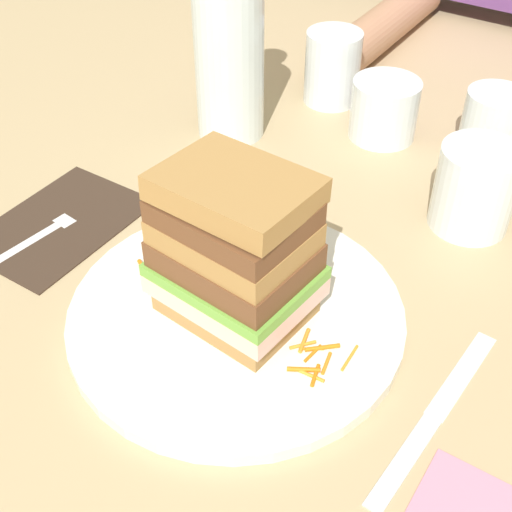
# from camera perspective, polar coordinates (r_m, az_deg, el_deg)

# --- Properties ---
(ground_plane) EXTENTS (3.00, 3.00, 0.00)m
(ground_plane) POSITION_cam_1_polar(r_m,az_deg,el_deg) (0.62, -1.01, -4.62)
(ground_plane) COLOR tan
(main_plate) EXTENTS (0.29, 0.29, 0.01)m
(main_plate) POSITION_cam_1_polar(r_m,az_deg,el_deg) (0.60, -1.56, -4.88)
(main_plate) COLOR white
(main_plate) RESTS_ON ground_plane
(sandwich) EXTENTS (0.13, 0.11, 0.14)m
(sandwich) POSITION_cam_1_polar(r_m,az_deg,el_deg) (0.56, -1.70, 0.41)
(sandwich) COLOR #A87A42
(sandwich) RESTS_ON main_plate
(carrot_shred_0) EXTENTS (0.03, 0.02, 0.00)m
(carrot_shred_0) POSITION_cam_1_polar(r_m,az_deg,el_deg) (0.64, -8.16, -1.17)
(carrot_shred_0) COLOR orange
(carrot_shred_0) RESTS_ON main_plate
(carrot_shred_1) EXTENTS (0.02, 0.01, 0.00)m
(carrot_shred_1) POSITION_cam_1_polar(r_m,az_deg,el_deg) (0.65, -7.57, -0.37)
(carrot_shred_1) COLOR orange
(carrot_shred_1) RESTS_ON main_plate
(carrot_shred_2) EXTENTS (0.02, 0.01, 0.00)m
(carrot_shred_2) POSITION_cam_1_polar(r_m,az_deg,el_deg) (0.63, -8.14, -1.68)
(carrot_shred_2) COLOR orange
(carrot_shred_2) RESTS_ON main_plate
(carrot_shred_3) EXTENTS (0.02, 0.02, 0.00)m
(carrot_shred_3) POSITION_cam_1_polar(r_m,az_deg,el_deg) (0.65, -6.07, -0.25)
(carrot_shred_3) COLOR orange
(carrot_shred_3) RESTS_ON main_plate
(carrot_shred_4) EXTENTS (0.02, 0.01, 0.00)m
(carrot_shred_4) POSITION_cam_1_polar(r_m,az_deg,el_deg) (0.64, -9.30, -0.97)
(carrot_shred_4) COLOR orange
(carrot_shred_4) RESTS_ON main_plate
(carrot_shred_5) EXTENTS (0.03, 0.02, 0.00)m
(carrot_shred_5) POSITION_cam_1_polar(r_m,az_deg,el_deg) (0.65, -7.23, -0.15)
(carrot_shred_5) COLOR orange
(carrot_shred_5) RESTS_ON main_plate
(carrot_shred_6) EXTENTS (0.01, 0.02, 0.00)m
(carrot_shred_6) POSITION_cam_1_polar(r_m,az_deg,el_deg) (0.64, -7.88, -0.91)
(carrot_shred_6) COLOR orange
(carrot_shred_6) RESTS_ON main_plate
(carrot_shred_7) EXTENTS (0.03, 0.01, 0.00)m
(carrot_shred_7) POSITION_cam_1_polar(r_m,az_deg,el_deg) (0.64, -7.85, -1.29)
(carrot_shred_7) COLOR orange
(carrot_shred_7) RESTS_ON main_plate
(carrot_shred_8) EXTENTS (0.01, 0.02, 0.00)m
(carrot_shred_8) POSITION_cam_1_polar(r_m,az_deg,el_deg) (0.64, -7.10, -1.46)
(carrot_shred_8) COLOR orange
(carrot_shred_8) RESTS_ON main_plate
(carrot_shred_9) EXTENTS (0.00, 0.03, 0.00)m
(carrot_shred_9) POSITION_cam_1_polar(r_m,az_deg,el_deg) (0.57, 7.72, -8.31)
(carrot_shred_9) COLOR orange
(carrot_shred_9) RESTS_ON main_plate
(carrot_shred_10) EXTENTS (0.01, 0.02, 0.00)m
(carrot_shred_10) POSITION_cam_1_polar(r_m,az_deg,el_deg) (0.56, 5.82, -8.78)
(carrot_shred_10) COLOR orange
(carrot_shred_10) RESTS_ON main_plate
(carrot_shred_11) EXTENTS (0.03, 0.00, 0.00)m
(carrot_shred_11) POSITION_cam_1_polar(r_m,az_deg,el_deg) (0.55, 4.44, -9.74)
(carrot_shred_11) COLOR orange
(carrot_shred_11) RESTS_ON main_plate
(carrot_shred_12) EXTENTS (0.02, 0.02, 0.00)m
(carrot_shred_12) POSITION_cam_1_polar(r_m,az_deg,el_deg) (0.57, 3.87, -7.31)
(carrot_shred_12) COLOR orange
(carrot_shred_12) RESTS_ON main_plate
(carrot_shred_13) EXTENTS (0.01, 0.02, 0.00)m
(carrot_shred_13) POSITION_cam_1_polar(r_m,az_deg,el_deg) (0.55, 4.90, -9.77)
(carrot_shred_13) COLOR orange
(carrot_shred_13) RESTS_ON main_plate
(carrot_shred_14) EXTENTS (0.02, 0.02, 0.00)m
(carrot_shred_14) POSITION_cam_1_polar(r_m,az_deg,el_deg) (0.55, 3.94, -9.31)
(carrot_shred_14) COLOR orange
(carrot_shred_14) RESTS_ON main_plate
(carrot_shred_15) EXTENTS (0.01, 0.03, 0.00)m
(carrot_shred_15) POSITION_cam_1_polar(r_m,az_deg,el_deg) (0.57, 3.99, -6.95)
(carrot_shred_15) COLOR orange
(carrot_shred_15) RESTS_ON main_plate
(carrot_shred_16) EXTENTS (0.02, 0.01, 0.00)m
(carrot_shred_16) POSITION_cam_1_polar(r_m,az_deg,el_deg) (0.57, 4.69, -7.63)
(carrot_shred_16) COLOR orange
(carrot_shred_16) RESTS_ON main_plate
(carrot_shred_17) EXTENTS (0.01, 0.02, 0.00)m
(carrot_shred_17) POSITION_cam_1_polar(r_m,az_deg,el_deg) (0.57, 4.70, -7.99)
(carrot_shred_17) COLOR orange
(carrot_shred_17) RESTS_ON main_plate
(carrot_shred_18) EXTENTS (0.02, 0.02, 0.00)m
(carrot_shred_18) POSITION_cam_1_polar(r_m,az_deg,el_deg) (0.57, 5.49, -7.52)
(carrot_shred_18) COLOR orange
(carrot_shred_18) RESTS_ON main_plate
(napkin_dark) EXTENTS (0.12, 0.17, 0.00)m
(napkin_dark) POSITION_cam_1_polar(r_m,az_deg,el_deg) (0.74, -15.98, 2.51)
(napkin_dark) COLOR #38281E
(napkin_dark) RESTS_ON ground_plane
(fork) EXTENTS (0.03, 0.17, 0.00)m
(fork) POSITION_cam_1_polar(r_m,az_deg,el_deg) (0.72, -17.39, 1.84)
(fork) COLOR silver
(fork) RESTS_ON napkin_dark
(knife) EXTENTS (0.03, 0.20, 0.00)m
(knife) POSITION_cam_1_polar(r_m,az_deg,el_deg) (0.56, 14.32, -12.83)
(knife) COLOR silver
(knife) RESTS_ON ground_plane
(juice_glass) EXTENTS (0.08, 0.08, 0.09)m
(juice_glass) POSITION_cam_1_polar(r_m,az_deg,el_deg) (0.72, 17.51, 5.02)
(juice_glass) COLOR white
(juice_glass) RESTS_ON ground_plane
(water_bottle) EXTENTS (0.08, 0.08, 0.25)m
(water_bottle) POSITION_cam_1_polar(r_m,az_deg,el_deg) (0.81, -2.25, 17.06)
(water_bottle) COLOR silver
(water_bottle) RESTS_ON ground_plane
(empty_tumbler_0) EXTENTS (0.07, 0.07, 0.09)m
(empty_tumbler_0) POSITION_cam_1_polar(r_m,az_deg,el_deg) (0.91, 6.32, 15.18)
(empty_tumbler_0) COLOR silver
(empty_tumbler_0) RESTS_ON ground_plane
(empty_tumbler_1) EXTENTS (0.07, 0.07, 0.08)m
(empty_tumbler_1) POSITION_cam_1_polar(r_m,az_deg,el_deg) (0.84, 18.86, 10.14)
(empty_tumbler_1) COLOR silver
(empty_tumbler_1) RESTS_ON ground_plane
(empty_tumbler_2) EXTENTS (0.08, 0.08, 0.07)m
(empty_tumbler_2) POSITION_cam_1_polar(r_m,az_deg,el_deg) (0.85, 10.52, 11.79)
(empty_tumbler_2) COLOR silver
(empty_tumbler_2) RESTS_ON ground_plane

